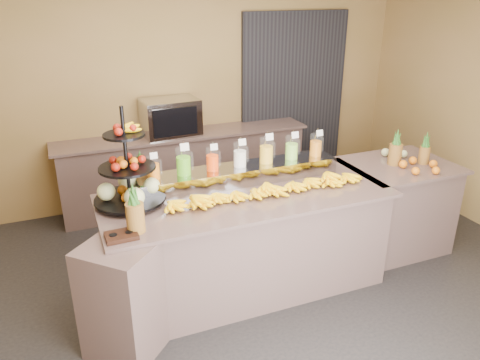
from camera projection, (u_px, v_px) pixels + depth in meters
ground at (260, 304)px, 4.10m from camera, size 6.00×6.00×0.00m
room_envelope at (246, 72)px, 4.12m from camera, size 6.04×5.02×2.82m
buffet_counter at (236, 246)px, 4.11m from camera, size 2.75×1.25×0.93m
right_counter at (393, 206)px, 4.86m from camera, size 1.08×0.88×0.93m
back_ledge at (186, 169)px, 5.85m from camera, size 3.10×0.55×0.93m
pitcher_tray at (240, 174)px, 4.23m from camera, size 1.85×0.30×0.15m
juice_pitcher_orange_a at (153, 169)px, 3.90m from camera, size 0.11×0.11×0.26m
juice_pitcher_green at (184, 163)px, 3.98m from camera, size 0.13×0.13×0.31m
juice_pitcher_orange_b at (212, 161)px, 4.08m from camera, size 0.11×0.12×0.27m
juice_pitcher_milk at (240, 156)px, 4.17m from camera, size 0.12×0.12×0.28m
juice_pitcher_lemon at (266, 152)px, 4.25m from camera, size 0.13×0.13×0.30m
juice_pitcher_lime at (292, 149)px, 4.35m from camera, size 0.12×0.12×0.29m
juice_pitcher_orange_c at (316, 146)px, 4.44m from camera, size 0.11×0.12×0.28m
banana_heap at (265, 187)px, 4.00m from camera, size 1.82×0.16×0.15m
fruit_stand at (133, 179)px, 3.76m from camera, size 0.63×0.63×0.81m
condiment_caddy at (121, 236)px, 3.30m from camera, size 0.23×0.17×0.03m
pineapple_left_a at (135, 214)px, 3.34m from camera, size 0.13×0.13×0.38m
pineapple_left_b at (142, 176)px, 4.01m from camera, size 0.12×0.12×0.38m
right_fruit_pile at (414, 161)px, 4.58m from camera, size 0.40×0.38×0.21m
oven_warmer at (170, 117)px, 5.53m from camera, size 0.67×0.49×0.43m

